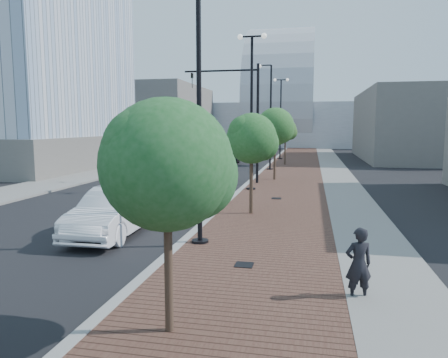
# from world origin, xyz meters

# --- Properties ---
(sidewalk) EXTENTS (7.00, 140.00, 0.12)m
(sidewalk) POSITION_xyz_m (3.50, 40.00, 0.06)
(sidewalk) COLOR #4C2D23
(sidewalk) RESTS_ON ground
(concrete_strip) EXTENTS (2.40, 140.00, 0.13)m
(concrete_strip) POSITION_xyz_m (6.20, 40.00, 0.07)
(concrete_strip) COLOR slate
(concrete_strip) RESTS_ON ground
(curb) EXTENTS (0.30, 140.00, 0.14)m
(curb) POSITION_xyz_m (0.00, 40.00, 0.07)
(curb) COLOR gray
(curb) RESTS_ON ground
(west_sidewalk) EXTENTS (4.00, 140.00, 0.12)m
(west_sidewalk) POSITION_xyz_m (-13.00, 40.00, 0.06)
(west_sidewalk) COLOR slate
(west_sidewalk) RESTS_ON ground
(white_sedan) EXTENTS (1.96, 5.25, 1.71)m
(white_sedan) POSITION_xyz_m (-2.82, 10.81, 0.86)
(white_sedan) COLOR white
(white_sedan) RESTS_ON ground
(dark_car_mid) EXTENTS (3.44, 5.20, 1.33)m
(dark_car_mid) POSITION_xyz_m (-5.85, 29.05, 0.66)
(dark_car_mid) COLOR black
(dark_car_mid) RESTS_ON ground
(dark_car_far) EXTENTS (2.25, 4.89, 1.38)m
(dark_car_far) POSITION_xyz_m (-4.15, 39.58, 0.69)
(dark_car_far) COLOR black
(dark_car_far) RESTS_ON ground
(pedestrian) EXTENTS (0.71, 0.57, 1.71)m
(pedestrian) POSITION_xyz_m (5.26, 6.45, 0.85)
(pedestrian) COLOR black
(pedestrian) RESTS_ON ground
(streetlight_1) EXTENTS (1.44, 0.56, 9.21)m
(streetlight_1) POSITION_xyz_m (0.49, 10.00, 4.34)
(streetlight_1) COLOR black
(streetlight_1) RESTS_ON ground
(streetlight_2) EXTENTS (1.72, 0.56, 9.28)m
(streetlight_2) POSITION_xyz_m (0.60, 22.00, 4.82)
(streetlight_2) COLOR black
(streetlight_2) RESTS_ON ground
(streetlight_3) EXTENTS (1.44, 0.56, 9.21)m
(streetlight_3) POSITION_xyz_m (0.49, 34.00, 4.34)
(streetlight_3) COLOR black
(streetlight_3) RESTS_ON ground
(streetlight_4) EXTENTS (1.72, 0.56, 9.28)m
(streetlight_4) POSITION_xyz_m (0.60, 46.00, 4.82)
(streetlight_4) COLOR black
(streetlight_4) RESTS_ON ground
(traffic_mast) EXTENTS (5.09, 0.20, 8.00)m
(traffic_mast) POSITION_xyz_m (-0.30, 25.00, 4.98)
(traffic_mast) COLOR black
(traffic_mast) RESTS_ON ground
(tree_0) EXTENTS (2.46, 2.42, 4.48)m
(tree_0) POSITION_xyz_m (1.65, 4.02, 3.26)
(tree_0) COLOR #382619
(tree_0) RESTS_ON ground
(tree_1) EXTENTS (2.27, 2.20, 4.52)m
(tree_1) POSITION_xyz_m (1.65, 15.02, 3.40)
(tree_1) COLOR #382619
(tree_1) RESTS_ON ground
(tree_2) EXTENTS (2.68, 2.68, 5.24)m
(tree_2) POSITION_xyz_m (1.65, 27.02, 3.88)
(tree_2) COLOR #382619
(tree_2) RESTS_ON ground
(tree_3) EXTENTS (2.26, 2.19, 4.64)m
(tree_3) POSITION_xyz_m (1.65, 39.02, 3.53)
(tree_3) COLOR #382619
(tree_3) RESTS_ON ground
(tower_podium) EXTENTS (19.00, 19.00, 3.00)m
(tower_podium) POSITION_xyz_m (-24.00, 32.00, 1.50)
(tower_podium) COLOR #64605A
(tower_podium) RESTS_ON ground
(convention_center) EXTENTS (50.00, 30.00, 50.00)m
(convention_center) POSITION_xyz_m (-2.00, 85.00, 6.00)
(convention_center) COLOR #A2A6AC
(convention_center) RESTS_ON ground
(commercial_block_nw) EXTENTS (14.00, 20.00, 10.00)m
(commercial_block_nw) POSITION_xyz_m (-20.00, 60.00, 5.00)
(commercial_block_nw) COLOR slate
(commercial_block_nw) RESTS_ON ground
(commercial_block_ne) EXTENTS (12.00, 22.00, 8.00)m
(commercial_block_ne) POSITION_xyz_m (16.00, 50.00, 4.00)
(commercial_block_ne) COLOR #625E58
(commercial_block_ne) RESTS_ON ground
(utility_cover_1) EXTENTS (0.50, 0.50, 0.02)m
(utility_cover_1) POSITION_xyz_m (2.40, 8.00, 0.13)
(utility_cover_1) COLOR black
(utility_cover_1) RESTS_ON sidewalk
(utility_cover_2) EXTENTS (0.50, 0.50, 0.02)m
(utility_cover_2) POSITION_xyz_m (2.40, 19.00, 0.13)
(utility_cover_2) COLOR black
(utility_cover_2) RESTS_ON sidewalk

